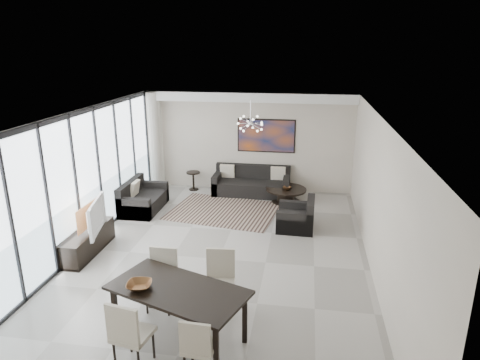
% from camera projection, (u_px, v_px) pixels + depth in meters
% --- Properties ---
extents(room_shell, '(6.00, 9.00, 2.90)m').
position_uv_depth(room_shell, '(241.00, 193.00, 8.20)').
color(room_shell, '#A8A39B').
rests_on(room_shell, ground).
extents(window_wall, '(0.37, 8.95, 2.90)m').
position_uv_depth(window_wall, '(80.00, 184.00, 8.69)').
color(window_wall, silver).
rests_on(window_wall, floor).
extents(soffit, '(5.98, 0.40, 0.26)m').
position_uv_depth(soffit, '(249.00, 97.00, 11.91)').
color(soffit, white).
rests_on(soffit, room_shell).
extents(painting, '(1.68, 0.04, 0.98)m').
position_uv_depth(painting, '(266.00, 136.00, 12.34)').
color(painting, '#B44F19').
rests_on(painting, room_shell).
extents(chandelier, '(0.66, 0.66, 0.71)m').
position_uv_depth(chandelier, '(250.00, 124.00, 10.30)').
color(chandelier, silver).
rests_on(chandelier, room_shell).
extents(rug, '(2.98, 2.45, 0.01)m').
position_uv_depth(rug, '(224.00, 211.00, 11.21)').
color(rug, black).
rests_on(rug, floor).
extents(coffee_table, '(1.11, 1.11, 0.39)m').
position_uv_depth(coffee_table, '(286.00, 194.00, 11.79)').
color(coffee_table, black).
rests_on(coffee_table, floor).
extents(bowl_coffee, '(0.29, 0.29, 0.07)m').
position_uv_depth(bowl_coffee, '(287.00, 188.00, 11.67)').
color(bowl_coffee, brown).
rests_on(bowl_coffee, coffee_table).
extents(sofa_main, '(2.20, 0.90, 0.80)m').
position_uv_depth(sofa_main, '(252.00, 185.00, 12.44)').
color(sofa_main, black).
rests_on(sofa_main, floor).
extents(loveseat, '(0.87, 1.55, 0.77)m').
position_uv_depth(loveseat, '(142.00, 200.00, 11.24)').
color(loveseat, black).
rests_on(loveseat, floor).
extents(armchair, '(0.87, 0.92, 0.75)m').
position_uv_depth(armchair, '(297.00, 218.00, 10.08)').
color(armchair, black).
rests_on(armchair, floor).
extents(side_table, '(0.41, 0.41, 0.56)m').
position_uv_depth(side_table, '(193.00, 178.00, 12.74)').
color(side_table, black).
rests_on(side_table, floor).
extents(tv_console, '(0.46, 1.62, 0.51)m').
position_uv_depth(tv_console, '(87.00, 242.00, 8.90)').
color(tv_console, black).
rests_on(tv_console, floor).
extents(television, '(0.42, 1.16, 0.67)m').
position_uv_depth(television, '(91.00, 216.00, 8.69)').
color(television, gray).
rests_on(television, tv_console).
extents(dining_table, '(2.22, 1.63, 0.83)m').
position_uv_depth(dining_table, '(178.00, 294.00, 6.16)').
color(dining_table, black).
rests_on(dining_table, floor).
extents(dining_chair_sw, '(0.55, 0.55, 1.03)m').
position_uv_depth(dining_chair_sw, '(128.00, 331.00, 5.59)').
color(dining_chair_sw, '#BEB49D').
rests_on(dining_chair_sw, floor).
extents(dining_chair_se, '(0.43, 0.43, 0.89)m').
position_uv_depth(dining_chair_se, '(198.00, 344.00, 5.47)').
color(dining_chair_se, '#BEB49D').
rests_on(dining_chair_se, floor).
extents(dining_chair_nw, '(0.47, 0.47, 1.01)m').
position_uv_depth(dining_chair_nw, '(162.00, 274.00, 7.01)').
color(dining_chair_nw, '#BEB49D').
rests_on(dining_chair_nw, floor).
extents(dining_chair_ne, '(0.51, 0.51, 1.02)m').
position_uv_depth(dining_chair_ne, '(220.00, 276.00, 6.96)').
color(dining_chair_ne, '#BEB49D').
rests_on(dining_chair_ne, floor).
extents(bowl_dining, '(0.41, 0.41, 0.09)m').
position_uv_depth(bowl_dining, '(139.00, 285.00, 6.13)').
color(bowl_dining, brown).
rests_on(bowl_dining, dining_table).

